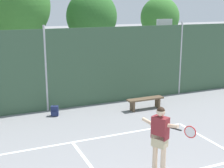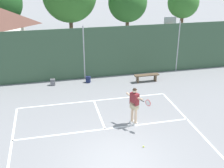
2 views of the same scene
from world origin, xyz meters
The scene contains 9 objects.
ground_plane centered at (0.00, 0.00, 0.00)m, with size 120.00×120.00×0.00m, color gray.
court_markings centered at (0.00, 0.65, 0.00)m, with size 8.30×11.10×0.01m.
chainlink_fence centered at (0.00, 9.00, 1.67)m, with size 26.09×0.09×3.49m.
basketball_hoop centered at (6.38, 10.37, 2.31)m, with size 0.90×0.67×3.55m.
tennis_player centered at (1.43, 2.62, 1.11)m, with size 0.79×1.26×1.85m.
tennis_ball centered at (1.27, 0.72, 0.03)m, with size 0.07×0.07×0.07m, color #CCE033.
backpack_grey centered at (-2.12, 8.26, 0.19)m, with size 0.30×0.27×0.46m.
backpack_navy centered at (0.10, 8.20, 0.19)m, with size 0.33×0.32×0.46m.
courtside_bench centered at (3.77, 7.50, 0.36)m, with size 1.60×0.36×0.48m.
Camera 2 is at (-2.27, -8.72, 7.10)m, focal length 46.26 mm.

